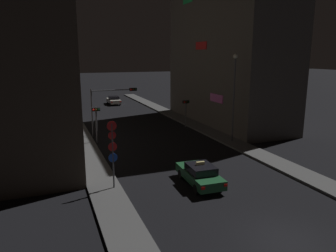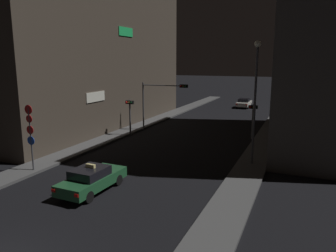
# 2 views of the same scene
# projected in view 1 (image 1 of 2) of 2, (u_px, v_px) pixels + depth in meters

# --- Properties ---
(ground_plane) EXTENTS (300.00, 300.00, 0.00)m
(ground_plane) POSITION_uv_depth(u_px,v_px,m) (285.00, 241.00, 14.94)
(ground_plane) COLOR black
(sidewalk_left) EXTENTS (2.11, 59.30, 0.17)m
(sidewalk_left) POSITION_uv_depth(u_px,v_px,m) (77.00, 128.00, 37.76)
(sidewalk_left) COLOR #4C4C4C
(sidewalk_left) RESTS_ON ground_plane
(sidewalk_right) EXTENTS (2.11, 59.30, 0.17)m
(sidewalk_right) POSITION_uv_depth(u_px,v_px,m) (183.00, 120.00, 42.54)
(sidewalk_right) COLOR #4C4C4C
(sidewalk_right) RESTS_ON ground_plane
(building_facade_left) EXTENTS (9.95, 29.12, 22.27)m
(building_facade_left) POSITION_uv_depth(u_px,v_px,m) (7.00, 26.00, 29.91)
(building_facade_left) COLOR #473D33
(building_facade_left) RESTS_ON ground_plane
(building_facade_right) EXTENTS (6.98, 20.45, 20.80)m
(building_facade_right) POSITION_uv_depth(u_px,v_px,m) (227.00, 39.00, 39.38)
(building_facade_right) COLOR #514C47
(building_facade_right) RESTS_ON ground_plane
(taxi) EXTENTS (1.98, 4.52, 1.62)m
(taxi) POSITION_uv_depth(u_px,v_px,m) (200.00, 174.00, 21.28)
(taxi) COLOR #1E512D
(taxi) RESTS_ON ground_plane
(far_car) EXTENTS (1.83, 4.45, 1.42)m
(far_car) POSITION_uv_depth(u_px,v_px,m) (114.00, 100.00, 56.22)
(far_car) COLOR silver
(far_car) RESTS_ON ground_plane
(traffic_light_overhead) EXTENTS (4.96, 0.42, 5.09)m
(traffic_light_overhead) POSITION_uv_depth(u_px,v_px,m) (110.00, 101.00, 34.00)
(traffic_light_overhead) COLOR #47474C
(traffic_light_overhead) RESTS_ON ground_plane
(traffic_light_left_kerb) EXTENTS (0.80, 0.42, 3.61)m
(traffic_light_left_kerb) POSITION_uv_depth(u_px,v_px,m) (96.00, 117.00, 30.97)
(traffic_light_left_kerb) COLOR #47474C
(traffic_light_left_kerb) RESTS_ON ground_plane
(traffic_light_right_kerb) EXTENTS (0.80, 0.42, 3.28)m
(traffic_light_right_kerb) POSITION_uv_depth(u_px,v_px,m) (186.00, 107.00, 38.22)
(traffic_light_right_kerb) COLOR #47474C
(traffic_light_right_kerb) RESTS_ON ground_plane
(sign_pole_left) EXTENTS (0.60, 0.10, 4.34)m
(sign_pole_left) POSITION_uv_depth(u_px,v_px,m) (113.00, 149.00, 19.99)
(sign_pole_left) COLOR #47474C
(sign_pole_left) RESTS_ON sidewalk_left
(street_lamp_near_block) EXTENTS (0.46, 0.46, 8.43)m
(street_lamp_near_block) POSITION_uv_depth(u_px,v_px,m) (234.00, 87.00, 30.40)
(street_lamp_near_block) COLOR #47474C
(street_lamp_near_block) RESTS_ON sidewalk_right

